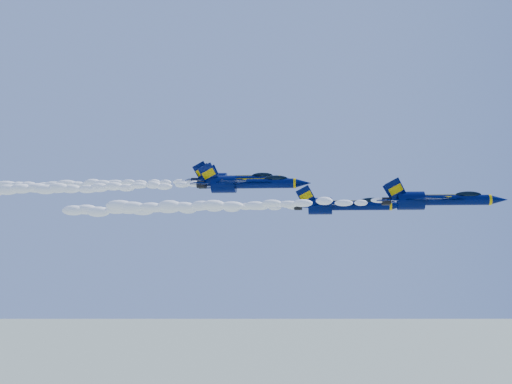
# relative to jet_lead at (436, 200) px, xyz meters

# --- Properties ---
(jet_lead) EXTENTS (15.41, 12.64, 5.73)m
(jet_lead) POSITION_rel_jet_lead_xyz_m (0.00, 0.00, 0.00)
(jet_lead) COLOR #00093A
(smoke_trail_jet_lead) EXTENTS (37.03, 1.72, 1.55)m
(smoke_trail_jet_lead) POSITION_rel_jet_lead_xyz_m (-25.10, 0.00, -0.39)
(smoke_trail_jet_lead) COLOR white
(jet_second) EXTENTS (16.52, 13.55, 6.14)m
(jet_second) POSITION_rel_jet_lead_xyz_m (-11.38, 11.60, -0.03)
(jet_second) COLOR #00093A
(smoke_trail_jet_second) EXTENTS (37.03, 1.84, 1.66)m
(smoke_trail_jet_second) POSITION_rel_jet_lead_xyz_m (-36.95, 11.60, -0.43)
(smoke_trail_jet_second) COLOR white
(jet_third) EXTENTS (18.28, 14.99, 6.79)m
(jet_third) POSITION_rel_jet_lead_xyz_m (-26.45, 15.78, 3.80)
(jet_third) COLOR #00093A
(smoke_trail_jet_third) EXTENTS (37.03, 2.04, 1.83)m
(smoke_trail_jet_third) POSITION_rel_jet_lead_xyz_m (-52.77, 15.78, 3.39)
(smoke_trail_jet_third) COLOR white
(jet_fourth) EXTENTS (18.04, 14.80, 6.70)m
(jet_fourth) POSITION_rel_jet_lead_xyz_m (-29.55, 24.31, 5.22)
(jet_fourth) COLOR #00093A
(smoke_trail_jet_fourth) EXTENTS (37.03, 2.01, 1.81)m
(smoke_trail_jet_fourth) POSITION_rel_jet_lead_xyz_m (-55.77, 24.31, 4.81)
(smoke_trail_jet_fourth) COLOR white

